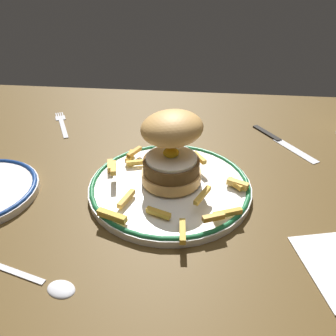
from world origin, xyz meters
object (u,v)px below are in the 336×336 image
object	(u,v)px
burger	(170,146)
knife	(277,139)
dinner_plate	(168,187)
fork	(61,123)
spoon	(48,283)

from	to	relation	value
burger	knife	bearing A→B (deg)	41.01
dinner_plate	knife	distance (cm)	29.27
dinner_plate	knife	world-z (taller)	dinner_plate
dinner_plate	burger	distance (cm)	6.97
burger	knife	world-z (taller)	burger
dinner_plate	knife	size ratio (longest dim) A/B	1.70
dinner_plate	burger	bearing A→B (deg)	88.58
dinner_plate	fork	size ratio (longest dim) A/B	2.01
dinner_plate	fork	world-z (taller)	dinner_plate
burger	fork	size ratio (longest dim) A/B	1.04
dinner_plate	knife	bearing A→B (deg)	44.24
spoon	burger	bearing A→B (deg)	61.48
spoon	dinner_plate	bearing A→B (deg)	59.04
dinner_plate	fork	distance (cm)	36.07
knife	burger	bearing A→B (deg)	-138.99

